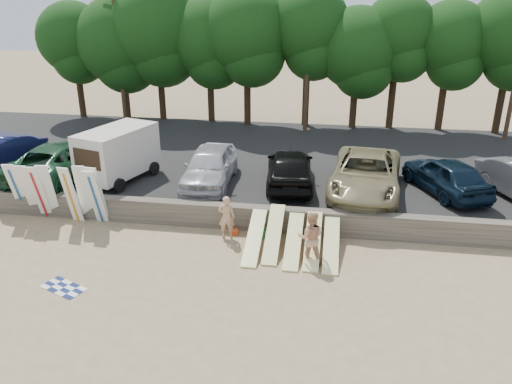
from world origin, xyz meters
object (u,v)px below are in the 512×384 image
at_px(car_1, 62,160).
at_px(beachgoer_b, 311,238).
at_px(beachgoer_a, 227,217).
at_px(box_trailer, 118,152).
at_px(car_3, 290,167).
at_px(cooler, 266,233).
at_px(car_5, 446,175).
at_px(car_2, 210,166).
at_px(car_4, 366,174).

height_order(car_1, beachgoer_b, car_1).
distance_m(beachgoer_a, beachgoer_b, 3.58).
distance_m(box_trailer, car_3, 7.98).
height_order(car_1, beachgoer_a, car_1).
xyz_separation_m(car_3, beachgoer_a, (-2.04, -4.26, -0.70)).
xyz_separation_m(box_trailer, beachgoer_b, (9.21, -5.07, -1.11)).
relative_size(box_trailer, cooler, 11.20).
height_order(car_1, car_5, car_1).
relative_size(car_3, beachgoer_b, 2.65).
height_order(beachgoer_b, cooler, beachgoer_b).
bearing_deg(car_2, car_5, 0.95).
xyz_separation_m(box_trailer, cooler, (7.42, -3.38, -1.92)).
bearing_deg(car_4, cooler, -131.30).
distance_m(car_1, beachgoer_b, 13.02).
bearing_deg(car_4, car_3, 179.78).
bearing_deg(car_1, box_trailer, -173.61).
relative_size(car_1, car_5, 1.30).
relative_size(car_2, beachgoer_a, 2.90).
bearing_deg(cooler, car_1, 146.55).
height_order(car_1, car_3, car_3).
relative_size(car_4, beachgoer_a, 3.56).
height_order(box_trailer, car_5, box_trailer).
xyz_separation_m(car_3, car_4, (3.36, -0.37, -0.01)).
height_order(car_4, car_5, car_4).
xyz_separation_m(car_4, beachgoer_a, (-5.39, -3.89, -0.69)).
distance_m(car_1, cooler, 10.82).
distance_m(box_trailer, cooler, 8.37).
height_order(car_2, cooler, car_2).
height_order(car_4, beachgoer_a, car_4).
distance_m(car_2, car_3, 3.66).
xyz_separation_m(car_2, car_3, (3.63, 0.44, 0.01)).
height_order(car_1, cooler, car_1).
height_order(car_5, beachgoer_b, car_5).
relative_size(box_trailer, car_1, 0.68).
bearing_deg(beachgoer_a, car_1, -25.74).
distance_m(car_4, beachgoer_b, 5.69).
relative_size(car_2, car_3, 0.99).
bearing_deg(box_trailer, car_5, 19.92).
bearing_deg(car_2, cooler, -50.67).
bearing_deg(beachgoer_a, box_trailer, -35.11).
relative_size(box_trailer, car_3, 0.83).
bearing_deg(beachgoer_a, car_3, -118.61).
bearing_deg(beachgoer_b, car_4, -112.94).
xyz_separation_m(box_trailer, car_5, (14.77, 0.71, -0.57)).
bearing_deg(cooler, beachgoer_b, -58.85).
bearing_deg(car_4, beachgoer_b, -105.46).
bearing_deg(beachgoer_a, car_5, -156.63).
xyz_separation_m(car_1, beachgoer_b, (12.00, -5.01, -0.59)).
bearing_deg(car_3, box_trailer, -1.67).
bearing_deg(cooler, car_2, 116.09).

